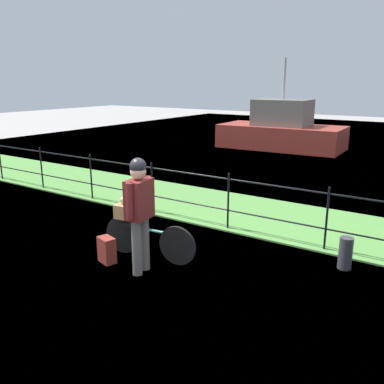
{
  "coord_description": "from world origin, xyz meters",
  "views": [
    {
      "loc": [
        3.49,
        -4.11,
        2.7
      ],
      "look_at": [
        -0.19,
        1.41,
        0.9
      ],
      "focal_mm": 38.67,
      "sensor_mm": 36.0,
      "label": 1
    }
  ],
  "objects_px": {
    "backpack_on_paving": "(107,250)",
    "mooring_bollard": "(345,253)",
    "wooden_crate": "(128,211)",
    "terrier_dog": "(129,200)",
    "bicycle_main": "(148,239)",
    "cyclist_person": "(139,206)",
    "moored_boat_near": "(281,131)"
  },
  "relations": [
    {
      "from": "bicycle_main",
      "to": "moored_boat_near",
      "type": "bearing_deg",
      "value": 102.01
    },
    {
      "from": "wooden_crate",
      "to": "mooring_bollard",
      "type": "bearing_deg",
      "value": 24.33
    },
    {
      "from": "terrier_dog",
      "to": "mooring_bollard",
      "type": "height_order",
      "value": "terrier_dog"
    },
    {
      "from": "cyclist_person",
      "to": "moored_boat_near",
      "type": "height_order",
      "value": "moored_boat_near"
    },
    {
      "from": "bicycle_main",
      "to": "wooden_crate",
      "type": "distance_m",
      "value": 0.53
    },
    {
      "from": "cyclist_person",
      "to": "terrier_dog",
      "type": "bearing_deg",
      "value": 145.18
    },
    {
      "from": "backpack_on_paving",
      "to": "mooring_bollard",
      "type": "relative_size",
      "value": 0.82
    },
    {
      "from": "wooden_crate",
      "to": "terrier_dog",
      "type": "xyz_separation_m",
      "value": [
        0.02,
        0.0,
        0.19
      ]
    },
    {
      "from": "terrier_dog",
      "to": "cyclist_person",
      "type": "distance_m",
      "value": 0.68
    },
    {
      "from": "bicycle_main",
      "to": "mooring_bollard",
      "type": "height_order",
      "value": "bicycle_main"
    },
    {
      "from": "bicycle_main",
      "to": "wooden_crate",
      "type": "xyz_separation_m",
      "value": [
        -0.36,
        -0.04,
        0.39
      ]
    },
    {
      "from": "cyclist_person",
      "to": "backpack_on_paving",
      "type": "relative_size",
      "value": 4.21
    },
    {
      "from": "terrier_dog",
      "to": "mooring_bollard",
      "type": "distance_m",
      "value": 3.35
    },
    {
      "from": "backpack_on_paving",
      "to": "mooring_bollard",
      "type": "height_order",
      "value": "mooring_bollard"
    },
    {
      "from": "terrier_dog",
      "to": "backpack_on_paving",
      "type": "relative_size",
      "value": 0.8
    },
    {
      "from": "mooring_bollard",
      "to": "moored_boat_near",
      "type": "height_order",
      "value": "moored_boat_near"
    },
    {
      "from": "bicycle_main",
      "to": "backpack_on_paving",
      "type": "relative_size",
      "value": 4.01
    },
    {
      "from": "cyclist_person",
      "to": "mooring_bollard",
      "type": "distance_m",
      "value": 3.09
    },
    {
      "from": "bicycle_main",
      "to": "wooden_crate",
      "type": "relative_size",
      "value": 4.48
    },
    {
      "from": "backpack_on_paving",
      "to": "moored_boat_near",
      "type": "xyz_separation_m",
      "value": [
        -2.0,
        11.89,
        0.52
      ]
    },
    {
      "from": "wooden_crate",
      "to": "mooring_bollard",
      "type": "height_order",
      "value": "wooden_crate"
    },
    {
      "from": "terrier_dog",
      "to": "cyclist_person",
      "type": "height_order",
      "value": "cyclist_person"
    },
    {
      "from": "moored_boat_near",
      "to": "backpack_on_paving",
      "type": "bearing_deg",
      "value": -80.43
    },
    {
      "from": "moored_boat_near",
      "to": "wooden_crate",
      "type": "bearing_deg",
      "value": -79.76
    },
    {
      "from": "backpack_on_paving",
      "to": "moored_boat_near",
      "type": "relative_size",
      "value": 0.08
    },
    {
      "from": "terrier_dog",
      "to": "backpack_on_paving",
      "type": "xyz_separation_m",
      "value": [
        -0.09,
        -0.43,
        -0.7
      ]
    },
    {
      "from": "bicycle_main",
      "to": "mooring_bollard",
      "type": "relative_size",
      "value": 3.29
    },
    {
      "from": "wooden_crate",
      "to": "mooring_bollard",
      "type": "xyz_separation_m",
      "value": [
        3.01,
        1.36,
        -0.47
      ]
    },
    {
      "from": "bicycle_main",
      "to": "backpack_on_paving",
      "type": "bearing_deg",
      "value": -132.05
    },
    {
      "from": "bicycle_main",
      "to": "backpack_on_paving",
      "type": "distance_m",
      "value": 0.65
    },
    {
      "from": "cyclist_person",
      "to": "mooring_bollard",
      "type": "bearing_deg",
      "value": 35.67
    },
    {
      "from": "cyclist_person",
      "to": "backpack_on_paving",
      "type": "distance_m",
      "value": 1.03
    }
  ]
}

